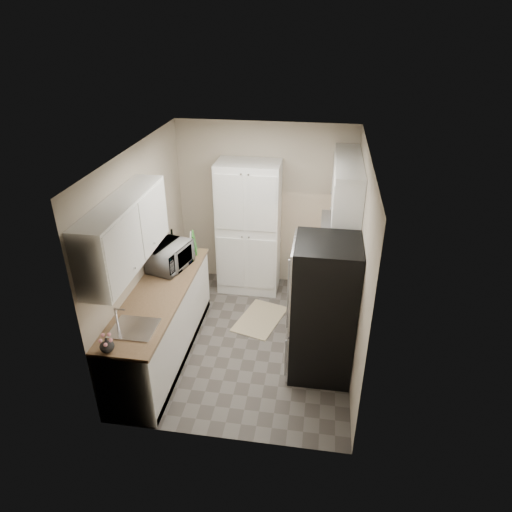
{
  "coord_description": "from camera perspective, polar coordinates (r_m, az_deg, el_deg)",
  "views": [
    {
      "loc": [
        0.83,
        -4.72,
        3.81
      ],
      "look_at": [
        0.08,
        0.15,
        1.18
      ],
      "focal_mm": 32.0,
      "sensor_mm": 36.0,
      "label": 1
    }
  ],
  "objects": [
    {
      "name": "fruit_basket",
      "position": [
        6.45,
        9.89,
        3.54
      ],
      "size": [
        0.27,
        0.27,
        0.11
      ],
      "primitive_type": null,
      "rotation": [
        0.0,
        0.0,
        -0.08
      ],
      "color": "#DD4115",
      "rests_on": "toaster_oven"
    },
    {
      "name": "countertop_left",
      "position": [
        5.49,
        -12.13,
        -4.57
      ],
      "size": [
        0.63,
        2.33,
        0.04
      ],
      "primitive_type": "cube",
      "color": "#846647",
      "rests_on": "base_cabinet_left"
    },
    {
      "name": "refrigerator",
      "position": [
        5.23,
        8.43,
        -6.7
      ],
      "size": [
        0.7,
        0.72,
        1.7
      ],
      "primitive_type": "cube",
      "color": "#B7B7BC",
      "rests_on": "ground"
    },
    {
      "name": "flower_vase",
      "position": [
        4.68,
        -18.15,
        -10.52
      ],
      "size": [
        0.16,
        0.16,
        0.15
      ],
      "primitive_type": "imported",
      "rotation": [
        0.0,
        0.0,
        0.13
      ],
      "color": "white",
      "rests_on": "countertop_left"
    },
    {
      "name": "ground",
      "position": [
        6.12,
        -1.01,
        -10.37
      ],
      "size": [
        3.2,
        3.2,
        0.0
      ],
      "primitive_type": "plane",
      "color": "#56514C",
      "rests_on": "ground"
    },
    {
      "name": "base_cabinet_right",
      "position": [
        6.8,
        8.9,
        -1.93
      ],
      "size": [
        0.6,
        0.8,
        0.88
      ],
      "primitive_type": "cube",
      "color": "white",
      "rests_on": "ground"
    },
    {
      "name": "microwave",
      "position": [
        5.88,
        -10.7,
        -0.07
      ],
      "size": [
        0.52,
        0.65,
        0.32
      ],
      "primitive_type": "imported",
      "rotation": [
        0.0,
        0.0,
        1.31
      ],
      "color": "silver",
      "rests_on": "countertop_left"
    },
    {
      "name": "kitchen_mat",
      "position": [
        6.47,
        0.52,
        -7.86
      ],
      "size": [
        0.75,
        0.96,
        0.01
      ],
      "primitive_type": "cube",
      "rotation": [
        0.0,
        0.0,
        -0.28
      ],
      "color": "tan",
      "rests_on": "ground"
    },
    {
      "name": "toaster_oven",
      "position": [
        6.53,
        9.79,
        2.41
      ],
      "size": [
        0.31,
        0.37,
        0.2
      ],
      "primitive_type": "cube",
      "rotation": [
        0.0,
        0.0,
        0.13
      ],
      "color": "#A8A8AD",
      "rests_on": "countertop_right"
    },
    {
      "name": "room_shell",
      "position": [
        5.26,
        -1.37,
        3.6
      ],
      "size": [
        2.64,
        3.24,
        2.52
      ],
      "color": "beige",
      "rests_on": "ground"
    },
    {
      "name": "countertop_right",
      "position": [
        6.59,
        9.19,
        1.53
      ],
      "size": [
        0.63,
        0.83,
        0.04
      ],
      "primitive_type": "cube",
      "color": "#846647",
      "rests_on": "base_cabinet_right"
    },
    {
      "name": "pantry_cabinet",
      "position": [
        6.73,
        -0.9,
        3.47
      ],
      "size": [
        0.9,
        0.55,
        2.0
      ],
      "primitive_type": "cube",
      "color": "white",
      "rests_on": "ground"
    },
    {
      "name": "wine_bottle",
      "position": [
        6.21,
        -10.38,
        1.64
      ],
      "size": [
        0.08,
        0.08,
        0.33
      ],
      "primitive_type": "cylinder",
      "color": "black",
      "rests_on": "countertop_left"
    },
    {
      "name": "base_cabinet_left",
      "position": [
        5.75,
        -11.67,
        -8.44
      ],
      "size": [
        0.6,
        2.3,
        0.88
      ],
      "primitive_type": "cube",
      "color": "white",
      "rests_on": "ground"
    },
    {
      "name": "electric_range",
      "position": [
        6.1,
        8.68,
        -5.34
      ],
      "size": [
        0.71,
        0.78,
        1.13
      ],
      "color": "#B7B7BC",
      "rests_on": "ground"
    },
    {
      "name": "cutting_board",
      "position": [
        6.22,
        -7.68,
        1.67
      ],
      "size": [
        0.08,
        0.22,
        0.28
      ],
      "primitive_type": "cube",
      "rotation": [
        0.0,
        0.0,
        0.27
      ],
      "color": "green",
      "rests_on": "countertop_left"
    }
  ]
}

